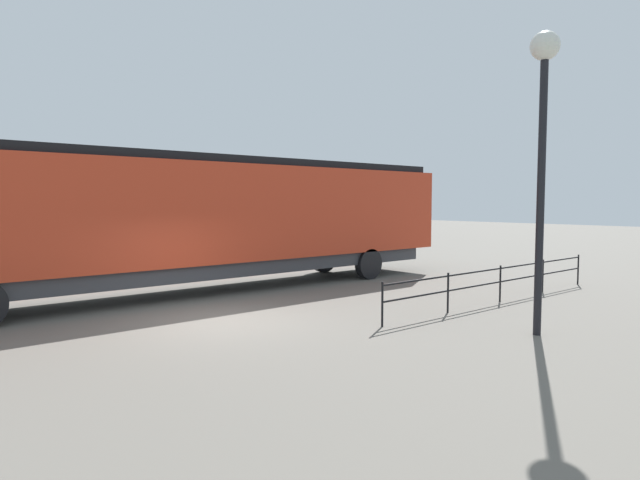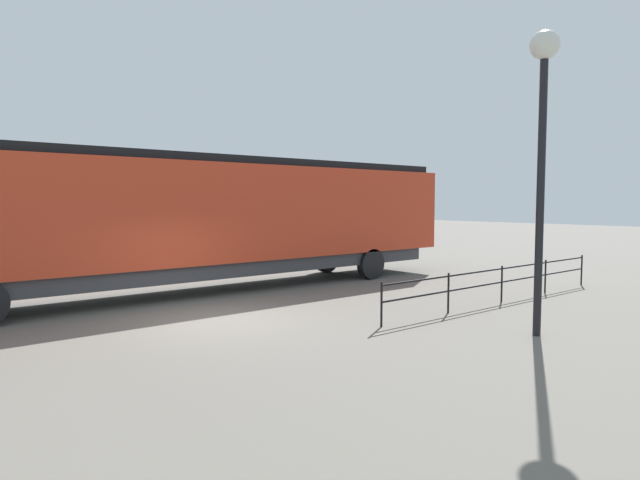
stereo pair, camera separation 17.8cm
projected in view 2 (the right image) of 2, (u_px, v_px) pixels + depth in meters
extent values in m
plane|color=#666059|center=(218.00, 321.00, 12.62)|extent=(120.00, 120.00, 0.00)
cube|color=red|center=(202.00, 213.00, 16.51)|extent=(2.81, 18.80, 2.92)
cube|color=black|center=(384.00, 221.00, 21.59)|extent=(2.70, 2.84, 2.05)
cube|color=black|center=(201.00, 160.00, 16.39)|extent=(2.53, 18.05, 0.24)
cube|color=#38383D|center=(203.00, 267.00, 16.63)|extent=(2.53, 17.30, 0.45)
cylinder|color=black|center=(326.00, 258.00, 21.42)|extent=(0.30, 1.10, 1.10)
cylinder|color=black|center=(371.00, 264.00, 19.49)|extent=(0.30, 1.10, 1.10)
cylinder|color=black|center=(540.00, 197.00, 11.08)|extent=(0.16, 0.16, 5.77)
sphere|color=silver|center=(545.00, 45.00, 10.86)|extent=(0.59, 0.59, 0.59)
cube|color=black|center=(502.00, 269.00, 15.01)|extent=(0.04, 9.59, 0.04)
cube|color=black|center=(502.00, 282.00, 15.04)|extent=(0.04, 9.59, 0.04)
cylinder|color=black|center=(381.00, 305.00, 12.00)|extent=(0.05, 0.05, 1.02)
cylinder|color=black|center=(448.00, 293.00, 13.52)|extent=(0.05, 0.05, 1.02)
cylinder|color=black|center=(502.00, 284.00, 15.04)|extent=(0.05, 0.05, 1.02)
cylinder|color=black|center=(545.00, 276.00, 16.56)|extent=(0.05, 0.05, 1.02)
cylinder|color=black|center=(582.00, 270.00, 18.08)|extent=(0.05, 0.05, 1.02)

